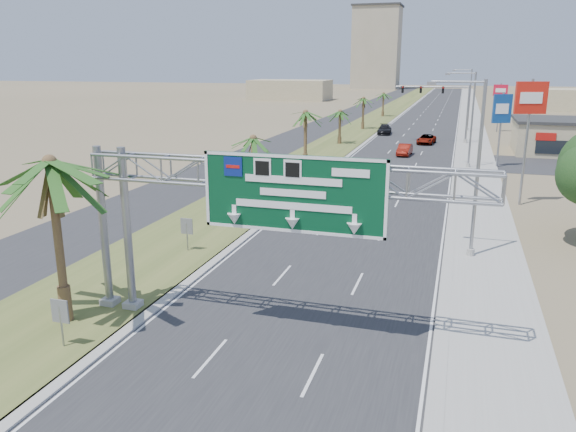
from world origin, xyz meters
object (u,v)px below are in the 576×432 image
(sign_gantry, at_px, (258,188))
(car_mid_lane, at_px, (405,150))
(palm_near, at_px, (50,164))
(car_far, at_px, (384,130))
(signal_mast, at_px, (453,108))
(car_left_lane, at_px, (368,169))
(car_right_lane, at_px, (426,139))
(pole_sign_red_near, at_px, (530,106))
(pole_sign_blue, at_px, (502,112))
(pole_sign_red_far, at_px, (500,94))

(sign_gantry, xyz_separation_m, car_mid_lane, (1.17, 48.73, -5.37))
(palm_near, bearing_deg, car_far, 86.71)
(signal_mast, bearing_deg, car_far, 143.69)
(sign_gantry, distance_m, car_left_lane, 34.22)
(sign_gantry, distance_m, car_right_lane, 60.22)
(sign_gantry, height_order, car_left_lane, sign_gantry)
(signal_mast, height_order, pole_sign_red_near, pole_sign_red_near)
(pole_sign_blue, bearing_deg, sign_gantry, -104.81)
(car_far, bearing_deg, car_left_lane, -88.81)
(sign_gantry, distance_m, palm_near, 8.41)
(car_right_lane, bearing_deg, pole_sign_blue, -56.47)
(signal_mast, xyz_separation_m, car_far, (-10.27, 7.54, -4.12))
(palm_near, height_order, car_far, palm_near)
(pole_sign_blue, xyz_separation_m, pole_sign_red_far, (1.68, 34.47, 0.21))
(sign_gantry, bearing_deg, car_right_lane, 87.07)
(car_left_lane, relative_size, pole_sign_blue, 0.63)
(car_far, relative_size, pole_sign_red_near, 0.52)
(sign_gantry, xyz_separation_m, car_left_lane, (-0.94, 33.81, -5.21))
(sign_gantry, xyz_separation_m, signal_mast, (6.23, 62.05, -1.21))
(palm_near, bearing_deg, car_right_lane, 79.73)
(sign_gantry, distance_m, car_far, 69.91)
(car_right_lane, xyz_separation_m, car_far, (-7.09, 9.69, 0.08))
(palm_near, relative_size, car_left_lane, 1.67)
(car_left_lane, relative_size, car_right_lane, 1.08)
(car_mid_lane, distance_m, pole_sign_red_far, 32.11)
(car_far, height_order, pole_sign_blue, pole_sign_blue)
(sign_gantry, relative_size, pole_sign_red_far, 2.15)
(sign_gantry, height_order, pole_sign_red_far, pole_sign_red_far)
(signal_mast, xyz_separation_m, car_left_lane, (-7.17, -28.24, -4.00))
(car_far, xyz_separation_m, pole_sign_red_near, (16.42, -43.32, 6.97))
(car_right_lane, distance_m, pole_sign_blue, 19.16)
(car_mid_lane, distance_m, pole_sign_red_near, 26.06)
(signal_mast, bearing_deg, palm_near, -102.66)
(sign_gantry, relative_size, pole_sign_blue, 2.11)
(car_left_lane, bearing_deg, pole_sign_red_near, -28.48)
(pole_sign_red_far, bearing_deg, signal_mast, -113.58)
(signal_mast, distance_m, pole_sign_red_near, 36.41)
(signal_mast, bearing_deg, sign_gantry, -95.74)
(car_mid_lane, bearing_deg, car_far, 106.81)
(sign_gantry, relative_size, signal_mast, 1.63)
(signal_mast, height_order, car_left_lane, signal_mast)
(pole_sign_blue, bearing_deg, signal_mast, 105.92)
(sign_gantry, relative_size, car_far, 3.34)
(car_mid_lane, distance_m, pole_sign_blue, 12.69)
(palm_near, xyz_separation_m, pole_sign_red_near, (20.52, 28.20, 0.76))
(pole_sign_blue, bearing_deg, car_left_lane, -142.00)
(car_mid_lane, xyz_separation_m, pole_sign_blue, (10.34, -5.19, 5.21))
(palm_near, height_order, car_left_lane, palm_near)
(car_right_lane, bearing_deg, car_far, 132.43)
(car_left_lane, bearing_deg, pole_sign_red_far, 73.28)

